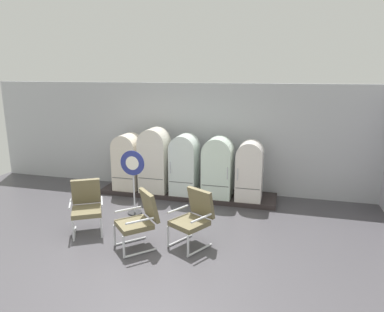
% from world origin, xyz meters
% --- Properties ---
extents(ground, '(12.00, 10.00, 0.05)m').
position_xyz_m(ground, '(0.00, 0.00, -0.03)').
color(ground, '#434145').
extents(back_wall, '(11.76, 0.12, 2.82)m').
position_xyz_m(back_wall, '(0.00, 3.66, 1.42)').
color(back_wall, '#B7BABF').
rests_on(back_wall, ground).
extents(display_plinth, '(4.46, 0.95, 0.11)m').
position_xyz_m(display_plinth, '(0.00, 3.02, 0.06)').
color(display_plinth, '#2E2626').
rests_on(display_plinth, ground).
extents(refrigerator_0, '(0.63, 0.67, 1.44)m').
position_xyz_m(refrigerator_0, '(-1.56, 2.91, 0.87)').
color(refrigerator_0, silver).
rests_on(refrigerator_0, display_plinth).
extents(refrigerator_1, '(0.70, 0.61, 1.62)m').
position_xyz_m(refrigerator_1, '(-0.81, 2.88, 0.97)').
color(refrigerator_1, silver).
rests_on(refrigerator_1, display_plinth).
extents(refrigerator_2, '(0.64, 0.66, 1.49)m').
position_xyz_m(refrigerator_2, '(-0.03, 2.90, 0.90)').
color(refrigerator_2, silver).
rests_on(refrigerator_2, display_plinth).
extents(refrigerator_3, '(0.70, 0.61, 1.47)m').
position_xyz_m(refrigerator_3, '(0.81, 2.88, 0.88)').
color(refrigerator_3, silver).
rests_on(refrigerator_3, display_plinth).
extents(refrigerator_4, '(0.61, 0.67, 1.41)m').
position_xyz_m(refrigerator_4, '(1.57, 2.91, 0.86)').
color(refrigerator_4, silver).
rests_on(refrigerator_4, display_plinth).
extents(armchair_left, '(0.83, 0.88, 1.03)m').
position_xyz_m(armchair_left, '(-1.35, 0.55, 0.56)').
color(armchair_left, silver).
rests_on(armchair_left, ground).
extents(armchair_right, '(0.83, 0.88, 1.03)m').
position_xyz_m(armchair_right, '(0.82, 0.54, 0.56)').
color(armchair_right, silver).
rests_on(armchair_right, ground).
extents(armchair_center, '(0.88, 0.88, 1.03)m').
position_xyz_m(armchair_center, '(-0.08, 0.21, 0.56)').
color(armchair_center, silver).
rests_on(armchair_center, ground).
extents(sign_stand, '(0.55, 0.32, 1.45)m').
position_xyz_m(sign_stand, '(-0.82, 1.59, 0.77)').
color(sign_stand, '#2D2D30').
rests_on(sign_stand, ground).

